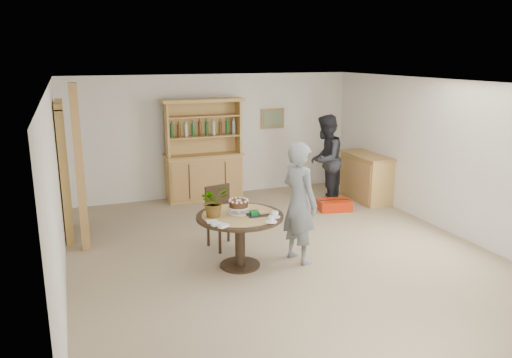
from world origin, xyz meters
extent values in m
plane|color=tan|center=(0.00, 0.00, 0.00)|extent=(7.00, 7.00, 0.00)
cube|color=white|center=(0.00, 3.50, 1.25)|extent=(6.00, 0.04, 2.50)
cube|color=white|center=(0.00, -3.50, 1.25)|extent=(6.00, 0.04, 2.50)
cube|color=white|center=(-3.00, 0.00, 1.25)|extent=(0.04, 7.00, 2.50)
cube|color=white|center=(3.00, 0.00, 1.25)|extent=(0.04, 7.00, 2.50)
cube|color=white|center=(0.00, 0.00, 2.50)|extent=(6.00, 7.00, 0.04)
cube|color=#B47E4C|center=(1.30, 3.47, 1.55)|extent=(0.52, 0.03, 0.42)
cube|color=#59724C|center=(1.30, 3.45, 1.55)|extent=(0.44, 0.02, 0.34)
cube|color=black|center=(-2.94, 2.00, 1.05)|extent=(0.10, 0.90, 2.10)
cube|color=#D9AE5B|center=(-2.92, 1.50, 1.05)|extent=(0.12, 0.10, 2.10)
cube|color=#D9AE5B|center=(-2.92, 2.50, 1.05)|extent=(0.12, 0.10, 2.10)
cube|color=#D9AE5B|center=(-2.92, 2.00, 2.13)|extent=(0.12, 1.10, 0.10)
cube|color=#B47E4C|center=(-2.70, 1.20, 1.25)|extent=(0.12, 0.12, 2.50)
cube|color=#D9AE5B|center=(-0.30, 3.24, 0.45)|extent=(1.50, 0.50, 0.90)
cube|color=#B47E4C|center=(-0.30, 3.24, 0.92)|extent=(1.56, 0.54, 0.04)
cube|color=#D9AE5B|center=(-0.30, 3.34, 1.47)|extent=(1.50, 0.04, 1.06)
cube|color=#D9AE5B|center=(-1.03, 3.19, 1.47)|extent=(0.04, 0.34, 1.06)
cube|color=#D9AE5B|center=(0.43, 3.19, 1.47)|extent=(0.04, 0.34, 1.06)
cube|color=#B47E4C|center=(-0.30, 3.19, 1.30)|extent=(1.44, 0.32, 0.03)
cube|color=#B47E4C|center=(-0.30, 3.19, 1.70)|extent=(1.44, 0.32, 0.03)
cube|color=#D9AE5B|center=(-0.30, 3.19, 2.01)|extent=(1.62, 0.40, 0.06)
cylinder|color=#194C1E|center=(-0.86, 3.19, 1.46)|extent=(0.07, 0.07, 0.28)
cylinder|color=#4C2D14|center=(-0.70, 3.19, 1.46)|extent=(0.07, 0.07, 0.28)
cylinder|color=#B2BFB2|center=(-0.54, 3.19, 1.46)|extent=(0.07, 0.07, 0.28)
cylinder|color=#194C1E|center=(-0.38, 3.19, 1.46)|extent=(0.07, 0.07, 0.28)
cylinder|color=#4C2D14|center=(-0.22, 3.19, 1.46)|extent=(0.07, 0.07, 0.28)
cylinder|color=#B2BFB2|center=(-0.06, 3.19, 1.46)|extent=(0.07, 0.07, 0.28)
cylinder|color=#194C1E|center=(0.10, 3.19, 1.46)|extent=(0.07, 0.07, 0.28)
cylinder|color=#4C2D14|center=(0.26, 3.19, 1.46)|extent=(0.07, 0.07, 0.28)
cube|color=#D9AE5B|center=(2.74, 2.00, 0.45)|extent=(0.50, 1.20, 0.90)
cube|color=#B47E4C|center=(2.74, 2.00, 0.92)|extent=(0.54, 1.26, 0.04)
cylinder|color=black|center=(-0.71, -0.21, 0.73)|extent=(1.20, 1.20, 0.04)
cylinder|color=black|center=(-0.71, -0.21, 0.36)|extent=(0.14, 0.14, 0.70)
cylinder|color=black|center=(-0.71, -0.21, 0.01)|extent=(0.56, 0.56, 0.03)
cylinder|color=tan|center=(-0.71, -0.21, 0.76)|extent=(1.04, 1.04, 0.01)
cube|color=black|center=(-0.71, 0.54, 0.45)|extent=(0.50, 0.50, 0.04)
cube|color=black|center=(-0.75, 0.72, 0.70)|extent=(0.42, 0.12, 0.46)
cube|color=black|center=(-0.75, 0.72, 0.92)|extent=(0.42, 0.13, 0.05)
cube|color=black|center=(-0.84, 0.32, 0.22)|extent=(0.03, 0.04, 0.44)
cube|color=black|center=(-0.49, 0.40, 0.22)|extent=(0.03, 0.04, 0.44)
cube|color=black|center=(-0.92, 0.67, 0.22)|extent=(0.03, 0.03, 0.44)
cube|color=black|center=(-0.57, 0.75, 0.22)|extent=(0.03, 0.03, 0.44)
cylinder|color=white|center=(-0.71, -0.16, 0.77)|extent=(0.28, 0.28, 0.01)
cylinder|color=white|center=(-0.71, -0.16, 0.81)|extent=(0.05, 0.05, 0.08)
cylinder|color=white|center=(-0.71, -0.16, 0.85)|extent=(0.30, 0.30, 0.01)
cylinder|color=#432313|center=(-0.71, -0.16, 0.90)|extent=(0.26, 0.26, 0.09)
cylinder|color=white|center=(-0.71, -0.16, 0.95)|extent=(0.08, 0.08, 0.01)
sphere|color=white|center=(-0.59, -0.16, 0.95)|extent=(0.04, 0.04, 0.04)
sphere|color=white|center=(-0.60, -0.10, 0.95)|extent=(0.04, 0.04, 0.04)
sphere|color=white|center=(-0.65, -0.06, 0.95)|extent=(0.04, 0.04, 0.04)
sphere|color=white|center=(-0.71, -0.04, 0.95)|extent=(0.04, 0.04, 0.04)
sphere|color=white|center=(-0.77, -0.06, 0.95)|extent=(0.04, 0.04, 0.04)
sphere|color=white|center=(-0.81, -0.10, 0.95)|extent=(0.04, 0.04, 0.04)
sphere|color=white|center=(-0.83, -0.16, 0.95)|extent=(0.04, 0.04, 0.04)
sphere|color=white|center=(-0.81, -0.22, 0.95)|extent=(0.04, 0.04, 0.04)
sphere|color=white|center=(-0.77, -0.27, 0.95)|extent=(0.04, 0.04, 0.04)
sphere|color=white|center=(-0.71, -0.28, 0.95)|extent=(0.04, 0.04, 0.04)
sphere|color=white|center=(-0.65, -0.27, 0.95)|extent=(0.04, 0.04, 0.04)
sphere|color=white|center=(-0.60, -0.22, 0.95)|extent=(0.04, 0.04, 0.04)
imported|color=#3F7233|center=(-1.06, -0.16, 0.97)|extent=(0.47, 0.44, 0.42)
cube|color=black|center=(-0.49, -0.33, 0.77)|extent=(0.30, 0.20, 0.01)
cube|color=#0B6726|center=(-0.55, -0.33, 0.80)|extent=(0.10, 0.10, 0.06)
cube|color=#0B6726|center=(-0.55, -0.33, 0.83)|extent=(0.11, 0.02, 0.01)
cylinder|color=white|center=(-0.31, -0.49, 0.76)|extent=(0.15, 0.15, 0.01)
imported|color=white|center=(-0.31, -0.49, 0.81)|extent=(0.10, 0.10, 0.08)
cylinder|color=white|center=(-0.43, -0.66, 0.76)|extent=(0.15, 0.15, 0.01)
imported|color=white|center=(-0.43, -0.66, 0.81)|extent=(0.08, 0.08, 0.07)
cube|color=white|center=(-1.16, -0.41, 0.78)|extent=(0.14, 0.08, 0.03)
cube|color=white|center=(-1.13, -0.53, 0.78)|extent=(0.16, 0.11, 0.03)
cube|color=white|center=(-1.07, -0.63, 0.78)|extent=(0.16, 0.14, 0.03)
imported|color=slate|center=(0.14, -0.31, 0.87)|extent=(0.57, 0.72, 1.73)
imported|color=black|center=(1.87, 2.13, 0.88)|extent=(1.07, 1.07, 1.75)
cube|color=red|center=(1.81, 1.60, 0.10)|extent=(0.67, 0.51, 0.20)
cube|color=black|center=(1.81, 1.60, 0.20)|extent=(0.56, 0.15, 0.01)
camera|label=1|loc=(-2.80, -6.36, 2.89)|focal=35.00mm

